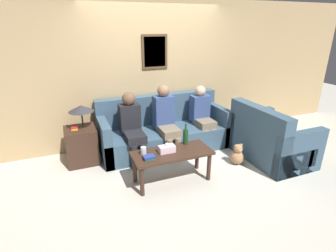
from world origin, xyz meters
The scene contains 14 objects.
ground_plane centered at (0.00, 0.00, 0.00)m, with size 16.00×16.00×0.00m, color beige.
wall_back centered at (0.00, 1.00, 1.30)m, with size 9.00×0.08×2.60m.
couch_main centered at (0.00, 0.54, 0.32)m, with size 2.32×0.89×0.95m.
couch_side centered at (1.49, -0.55, 0.32)m, with size 0.89×1.27×0.95m.
coffee_table centered at (-0.30, -0.57, 0.40)m, with size 1.14×0.48×0.47m.
side_table_with_lamp centered at (-1.45, 0.51, 0.36)m, with size 0.50×0.49×0.98m.
wine_bottle centered at (-0.01, -0.39, 0.60)m, with size 0.08×0.08×0.33m.
drinking_glass centered at (-0.69, -0.49, 0.53)m, with size 0.08×0.08×0.11m.
book_stack centered at (-0.67, -0.64, 0.50)m, with size 0.16×0.12×0.05m.
tissue_box centered at (-0.37, -0.55, 0.52)m, with size 0.23×0.12×0.14m.
person_left centered at (-0.64, 0.33, 0.61)m, with size 0.34×0.65×1.14m.
person_middle centered at (-0.04, 0.32, 0.64)m, with size 0.34×0.62×1.21m.
person_right centered at (0.72, 0.40, 0.60)m, with size 0.34×0.57×1.12m.
teddy_bear centered at (0.90, -0.51, 0.15)m, with size 0.23×0.23×0.35m.
Camera 1 is at (-1.60, -3.63, 2.16)m, focal length 28.00 mm.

